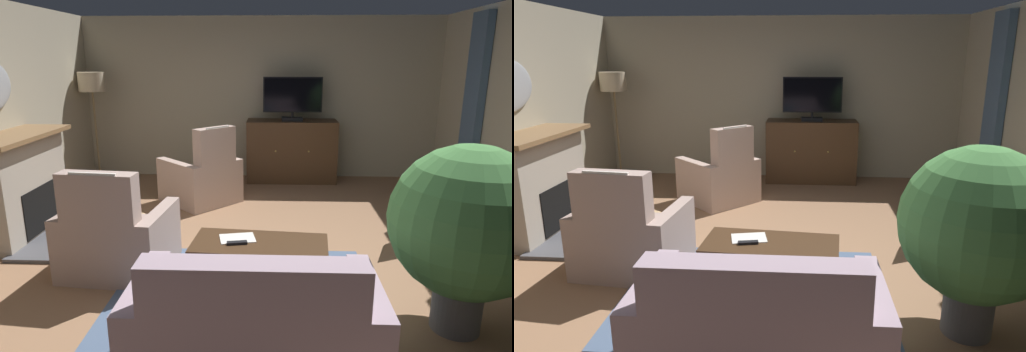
% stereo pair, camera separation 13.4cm
% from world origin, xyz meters
% --- Properties ---
extents(ground_plane, '(6.46, 7.56, 0.04)m').
position_xyz_m(ground_plane, '(0.00, 0.00, -0.02)').
color(ground_plane, '#936B4C').
extents(wall_back, '(6.46, 0.10, 2.64)m').
position_xyz_m(wall_back, '(0.00, 3.53, 1.32)').
color(wall_back, '#B2A88E').
rests_on(wall_back, ground_plane).
extents(curtain_panel_far, '(0.10, 0.44, 2.22)m').
position_xyz_m(curtain_panel_far, '(2.87, 2.06, 1.45)').
color(curtain_panel_far, slate).
extents(rug_central, '(2.25, 1.78, 0.01)m').
position_xyz_m(rug_central, '(-0.03, -0.54, 0.01)').
color(rug_central, slate).
rests_on(rug_central, ground_plane).
extents(fireplace, '(0.95, 1.52, 1.18)m').
position_xyz_m(fireplace, '(-2.65, 0.70, 0.56)').
color(fireplace, '#4C4C51').
rests_on(fireplace, ground_plane).
extents(tv_cabinet, '(1.46, 0.56, 1.01)m').
position_xyz_m(tv_cabinet, '(0.51, 3.18, 0.48)').
color(tv_cabinet, '#352315').
rests_on(tv_cabinet, ground_plane).
extents(television, '(0.93, 0.20, 0.69)m').
position_xyz_m(television, '(0.51, 3.13, 1.38)').
color(television, black).
rests_on(television, tv_cabinet).
extents(coffee_table, '(1.19, 0.63, 0.48)m').
position_xyz_m(coffee_table, '(0.10, -0.53, 0.42)').
color(coffee_table, '#422B19').
rests_on(coffee_table, ground_plane).
extents(tv_remote, '(0.18, 0.08, 0.02)m').
position_xyz_m(tv_remote, '(-0.08, -0.57, 0.49)').
color(tv_remote, black).
rests_on(tv_remote, coffee_table).
extents(folded_newspaper, '(0.34, 0.27, 0.01)m').
position_xyz_m(folded_newspaper, '(-0.09, -0.46, 0.48)').
color(folded_newspaper, silver).
rests_on(folded_newspaper, coffee_table).
extents(sofa_floral, '(1.55, 0.85, 0.94)m').
position_xyz_m(sofa_floral, '(0.11, -1.60, 0.33)').
color(sofa_floral, '#AD93A3').
rests_on(sofa_floral, ground_plane).
extents(armchair_by_fireplace, '(1.24, 1.24, 1.12)m').
position_xyz_m(armchair_by_fireplace, '(-0.79, 1.98, 0.34)').
color(armchair_by_fireplace, '#BC9E8E').
rests_on(armchair_by_fireplace, ground_plane).
extents(armchair_near_window, '(1.02, 0.94, 1.07)m').
position_xyz_m(armchair_near_window, '(-1.26, -0.17, 0.33)').
color(armchair_near_window, '#A3897F').
rests_on(armchair_near_window, ground_plane).
extents(potted_plant_on_hearth_side, '(0.36, 0.36, 0.87)m').
position_xyz_m(potted_plant_on_hearth_side, '(1.71, 0.57, 0.48)').
color(potted_plant_on_hearth_side, slate).
rests_on(potted_plant_on_hearth_side, ground_plane).
extents(potted_plant_leafy_by_curtain, '(1.12, 1.12, 1.42)m').
position_xyz_m(potted_plant_leafy_by_curtain, '(1.60, -0.99, 0.84)').
color(potted_plant_leafy_by_curtain, slate).
rests_on(potted_plant_leafy_by_curtain, ground_plane).
extents(cat, '(0.71, 0.27, 0.24)m').
position_xyz_m(cat, '(-1.48, 0.89, 0.12)').
color(cat, tan).
rests_on(cat, ground_plane).
extents(floor_lamp, '(0.41, 0.41, 1.77)m').
position_xyz_m(floor_lamp, '(-2.66, 3.00, 1.49)').
color(floor_lamp, '#4C4233').
rests_on(floor_lamp, ground_plane).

